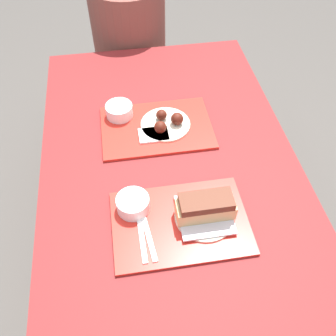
# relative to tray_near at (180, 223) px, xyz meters

# --- Properties ---
(ground_plane) EXTENTS (12.00, 12.00, 0.00)m
(ground_plane) POSITION_rel_tray_near_xyz_m (0.01, 0.22, -0.73)
(ground_plane) COLOR #4C4742
(picnic_table) EXTENTS (0.95, 1.65, 0.72)m
(picnic_table) POSITION_rel_tray_near_xyz_m (0.01, 0.22, -0.09)
(picnic_table) COLOR maroon
(picnic_table) RESTS_ON ground_plane
(picnic_bench_far) EXTENTS (0.91, 0.28, 0.46)m
(picnic_bench_far) POSITION_rel_tray_near_xyz_m (0.01, 1.27, -0.34)
(picnic_bench_far) COLOR maroon
(picnic_bench_far) RESTS_ON ground_plane
(tray_near) EXTENTS (0.44, 0.30, 0.01)m
(tray_near) POSITION_rel_tray_near_xyz_m (0.00, 0.00, 0.00)
(tray_near) COLOR red
(tray_near) RESTS_ON picnic_table
(tray_far) EXTENTS (0.44, 0.30, 0.01)m
(tray_far) POSITION_rel_tray_near_xyz_m (-0.01, 0.46, 0.00)
(tray_far) COLOR red
(tray_far) RESTS_ON picnic_table
(bowl_coleslaw_near) EXTENTS (0.11, 0.11, 0.05)m
(bowl_coleslaw_near) POSITION_rel_tray_near_xyz_m (-0.14, 0.08, 0.03)
(bowl_coleslaw_near) COLOR white
(bowl_coleslaw_near) RESTS_ON tray_near
(brisket_sandwich_plate) EXTENTS (0.20, 0.20, 0.10)m
(brisket_sandwich_plate) POSITION_rel_tray_near_xyz_m (0.08, 0.01, 0.05)
(brisket_sandwich_plate) COLOR beige
(brisket_sandwich_plate) RESTS_ON tray_near
(plastic_fork_near) EXTENTS (0.02, 0.17, 0.00)m
(plastic_fork_near) POSITION_rel_tray_near_xyz_m (-0.13, -0.04, 0.01)
(plastic_fork_near) COLOR white
(plastic_fork_near) RESTS_ON tray_near
(plastic_knife_near) EXTENTS (0.03, 0.17, 0.00)m
(plastic_knife_near) POSITION_rel_tray_near_xyz_m (-0.11, -0.04, 0.01)
(plastic_knife_near) COLOR white
(plastic_knife_near) RESTS_ON tray_near
(bowl_coleslaw_far) EXTENTS (0.11, 0.11, 0.05)m
(bowl_coleslaw_far) POSITION_rel_tray_near_xyz_m (-0.16, 0.54, 0.03)
(bowl_coleslaw_far) COLOR white
(bowl_coleslaw_far) RESTS_ON tray_far
(wings_plate_far) EXTENTS (0.20, 0.20, 0.06)m
(wings_plate_far) POSITION_rel_tray_near_xyz_m (0.03, 0.45, 0.02)
(wings_plate_far) COLOR beige
(wings_plate_far) RESTS_ON tray_far
(napkin_far) EXTENTS (0.12, 0.08, 0.01)m
(napkin_far) POSITION_rel_tray_near_xyz_m (-0.03, 0.41, 0.01)
(napkin_far) COLOR white
(napkin_far) RESTS_ON tray_far
(person_seated_across) EXTENTS (0.40, 0.40, 0.67)m
(person_seated_across) POSITION_rel_tray_near_xyz_m (-0.06, 1.27, 0.00)
(person_seated_across) COLOR brown
(person_seated_across) RESTS_ON picnic_bench_far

